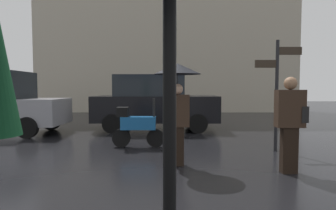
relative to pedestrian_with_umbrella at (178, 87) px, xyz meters
The scene contains 6 objects.
pedestrian_with_umbrella is the anchor object (origin of this frame).
pedestrian_with_bag 2.08m from the pedestrian_with_umbrella, 13.84° to the right, with size 0.52×0.24×1.68m.
parked_scooter 2.17m from the pedestrian_with_umbrella, 119.70° to the left, with size 1.33×0.32×1.23m.
parked_car_left 4.89m from the pedestrian_with_umbrella, 97.94° to the left, with size 4.36×2.08×1.95m.
street_signpost 2.69m from the pedestrian_with_umbrella, 28.04° to the left, with size 1.08×0.08×2.60m.
building_block 14.32m from the pedestrian_with_umbrella, 91.13° to the left, with size 16.29×3.04×12.71m, color #B2A893.
Camera 1 is at (0.09, -2.42, 1.48)m, focal length 30.19 mm.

